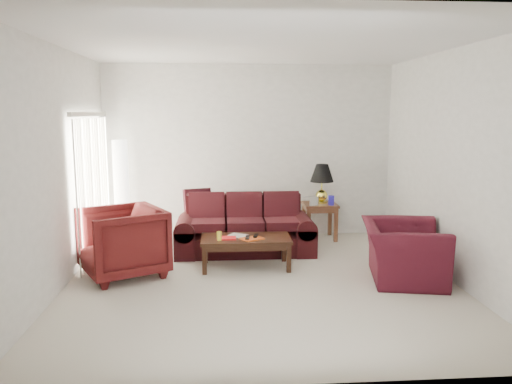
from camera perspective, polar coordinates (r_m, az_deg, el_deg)
floor at (r=6.62m, az=0.55°, el=-10.20°), size 5.00×5.00×0.00m
blinds at (r=7.84m, az=-18.19°, el=0.53°), size 0.10×2.00×2.16m
sofa at (r=7.81m, az=-1.29°, el=-3.82°), size 2.18×0.99×0.88m
throw_pillow at (r=8.31m, az=-6.69°, el=-1.15°), size 0.49×0.34×0.46m
end_table at (r=8.75m, az=7.27°, el=-3.31°), size 0.59×0.59×0.63m
table_lamp at (r=8.68m, az=7.53°, el=0.95°), size 0.53×0.53×0.68m
clock at (r=8.48m, az=6.65°, el=-1.06°), size 0.15×0.11×0.14m
blue_canister at (r=8.55m, az=8.59°, el=-0.95°), size 0.11×0.11×0.16m
picture_frame at (r=8.84m, az=6.07°, el=-0.53°), size 0.21×0.22×0.06m
floor_lamp at (r=8.55m, az=-15.13°, el=0.03°), size 0.36×0.36×1.76m
armchair_left at (r=6.94m, az=-15.04°, el=-5.55°), size 1.38×1.37×0.94m
armchair_right at (r=6.87m, az=16.45°, el=-6.58°), size 1.22×1.33×0.75m
coffee_table at (r=7.12m, az=-1.17°, el=-6.92°), size 1.34×0.80×0.44m
magazine_red at (r=7.01m, az=-3.40°, el=-5.28°), size 0.27×0.21×0.02m
magazine_white at (r=7.14m, az=-2.06°, el=-5.00°), size 0.31×0.30×0.01m
magazine_orange at (r=6.97m, az=-0.45°, el=-5.34°), size 0.36×0.33×0.02m
remote_a at (r=6.95m, az=-0.99°, el=-5.21°), size 0.07×0.18×0.02m
remote_b at (r=7.05m, az=-0.01°, el=-5.01°), size 0.09×0.18×0.02m
yellow_glass at (r=6.92m, az=-4.22°, el=-5.03°), size 0.09×0.09×0.12m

